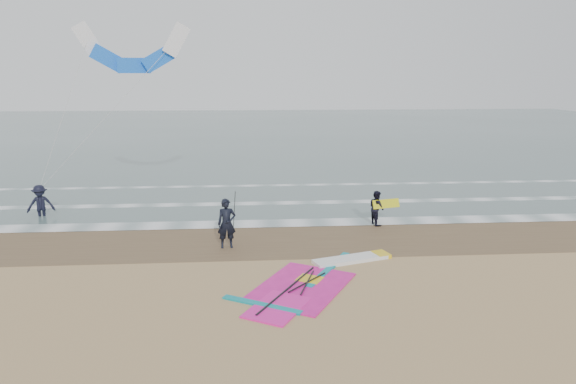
{
  "coord_description": "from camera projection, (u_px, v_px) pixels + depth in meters",
  "views": [
    {
      "loc": [
        -1.98,
        -14.14,
        6.54
      ],
      "look_at": [
        -0.57,
        5.0,
        2.2
      ],
      "focal_mm": 32.0,
      "sensor_mm": 36.0,
      "label": 1
    }
  ],
  "objects": [
    {
      "name": "ground",
      "position": [
        319.0,
        300.0,
        15.34
      ],
      "size": [
        120.0,
        120.0,
        0.0
      ],
      "primitive_type": "plane",
      "color": "tan",
      "rests_on": "ground"
    },
    {
      "name": "person_walking",
      "position": [
        377.0,
        208.0,
        22.96
      ],
      "size": [
        0.79,
        0.9,
        1.56
      ],
      "primitive_type": "imported",
      "rotation": [
        0.0,
        0.0,
        1.87
      ],
      "color": "black",
      "rests_on": "ground"
    },
    {
      "name": "surf_kite",
      "position": [
        133.0,
        53.0,
        25.29
      ],
      "size": [
        7.12,
        2.62,
        7.89
      ],
      "color": "white",
      "rests_on": "ground"
    },
    {
      "name": "held_pole",
      "position": [
        234.0,
        212.0,
        19.75
      ],
      "size": [
        0.17,
        0.86,
        1.82
      ],
      "color": "black",
      "rests_on": "ground"
    },
    {
      "name": "person_standing",
      "position": [
        227.0,
        224.0,
        19.83
      ],
      "size": [
        0.76,
        0.55,
        1.95
      ],
      "primitive_type": "imported",
      "rotation": [
        0.0,
        0.0,
        0.12
      ],
      "color": "black",
      "rests_on": "ground"
    },
    {
      "name": "wet_sand_band",
      "position": [
        300.0,
        238.0,
        21.18
      ],
      "size": [
        120.0,
        5.0,
        0.01
      ],
      "primitive_type": "cube",
      "color": "brown",
      "rests_on": "ground"
    },
    {
      "name": "foam_waterline",
      "position": [
        291.0,
        210.0,
        25.49
      ],
      "size": [
        120.0,
        9.15,
        0.02
      ],
      "color": "white",
      "rests_on": "ground"
    },
    {
      "name": "carried_kiteboard",
      "position": [
        386.0,
        204.0,
        22.85
      ],
      "size": [
        1.3,
        0.51,
        0.39
      ],
      "color": "yellow",
      "rests_on": "ground"
    },
    {
      "name": "sea_water",
      "position": [
        267.0,
        131.0,
        62.03
      ],
      "size": [
        120.0,
        80.0,
        0.02
      ],
      "primitive_type": "cube",
      "color": "#47605E",
      "rests_on": "ground"
    },
    {
      "name": "person_wading",
      "position": [
        40.0,
        197.0,
        24.2
      ],
      "size": [
        1.38,
        1.03,
        1.9
      ],
      "primitive_type": "imported",
      "rotation": [
        0.0,
        0.0,
        0.29
      ],
      "color": "black",
      "rests_on": "ground"
    },
    {
      "name": "windsurf_rig",
      "position": [
        317.0,
        279.0,
        16.84
      ],
      "size": [
        6.04,
        5.72,
        0.15
      ],
      "color": "white",
      "rests_on": "ground"
    }
  ]
}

